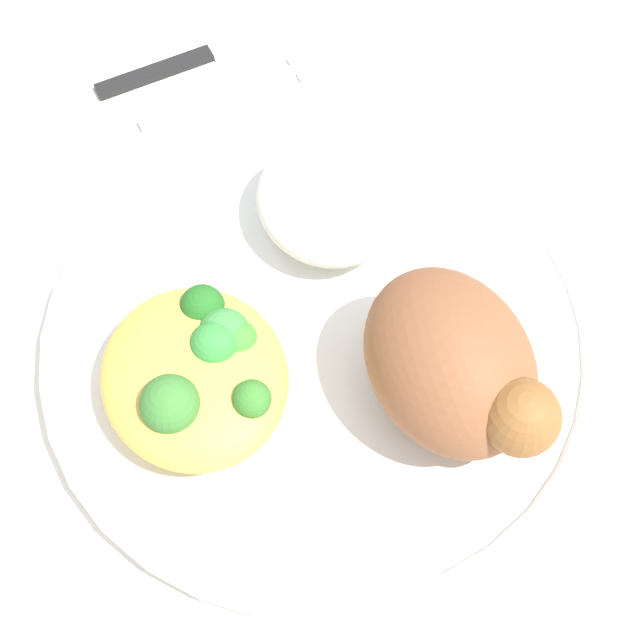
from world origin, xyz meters
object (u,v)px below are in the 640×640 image
(plate, at_px, (320,337))
(rice_pile, at_px, (329,200))
(knife, at_px, (209,52))
(fork, at_px, (255,83))
(mac_cheese_with_broccoli, at_px, (198,371))
(roasted_chicken, at_px, (455,366))

(plate, height_order, rice_pile, rice_pile)
(knife, bearing_deg, fork, 25.93)
(mac_cheese_with_broccoli, bearing_deg, plate, 94.90)
(plate, distance_m, rice_pile, 0.08)
(rice_pile, bearing_deg, roasted_chicken, 4.70)
(plate, relative_size, mac_cheese_with_broccoli, 2.91)
(fork, xyz_separation_m, knife, (-0.04, -0.02, 0.00))
(roasted_chicken, bearing_deg, knife, -175.23)
(fork, bearing_deg, plate, -10.97)
(rice_pile, bearing_deg, knife, -175.17)
(plate, bearing_deg, mac_cheese_with_broccoli, -85.10)
(fork, bearing_deg, knife, -154.07)
(mac_cheese_with_broccoli, bearing_deg, fork, 151.88)
(plate, relative_size, knife, 1.56)
(roasted_chicken, xyz_separation_m, fork, (-0.25, -0.01, -0.05))
(mac_cheese_with_broccoli, distance_m, knife, 0.25)
(mac_cheese_with_broccoli, xyz_separation_m, knife, (-0.23, 0.09, -0.03))
(mac_cheese_with_broccoli, bearing_deg, knife, 159.60)
(roasted_chicken, relative_size, mac_cheese_with_broccoli, 1.08)
(roasted_chicken, relative_size, rice_pile, 1.26)
(roasted_chicken, height_order, fork, roasted_chicken)
(roasted_chicken, bearing_deg, mac_cheese_with_broccoli, -116.23)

